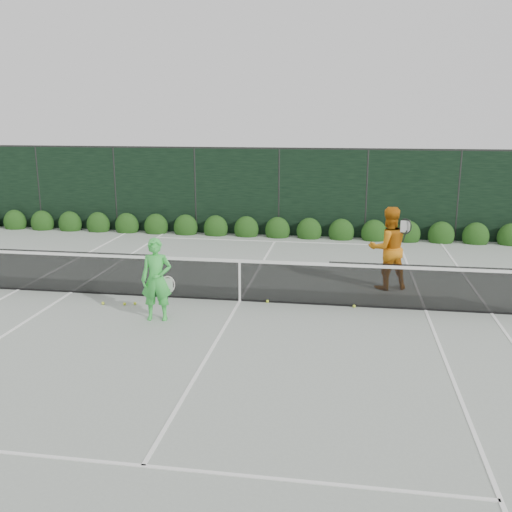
# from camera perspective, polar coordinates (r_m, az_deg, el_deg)

# --- Properties ---
(ground) EXTENTS (80.00, 80.00, 0.00)m
(ground) POSITION_cam_1_polar(r_m,az_deg,el_deg) (13.07, -1.62, -4.52)
(ground) COLOR gray
(ground) RESTS_ON ground
(tennis_net) EXTENTS (12.90, 0.10, 1.07)m
(tennis_net) POSITION_cam_1_polar(r_m,az_deg,el_deg) (12.92, -1.74, -2.28)
(tennis_net) COLOR black
(tennis_net) RESTS_ON ground
(player_woman) EXTENTS (0.69, 0.49, 1.72)m
(player_woman) POSITION_cam_1_polar(r_m,az_deg,el_deg) (11.85, -9.92, -2.34)
(player_woman) COLOR green
(player_woman) RESTS_ON ground
(player_man) EXTENTS (1.17, 1.03, 2.02)m
(player_man) POSITION_cam_1_polar(r_m,az_deg,el_deg) (14.14, 13.07, 0.78)
(player_man) COLOR orange
(player_man) RESTS_ON ground
(court_lines) EXTENTS (11.03, 23.83, 0.01)m
(court_lines) POSITION_cam_1_polar(r_m,az_deg,el_deg) (13.07, -1.62, -4.49)
(court_lines) COLOR white
(court_lines) RESTS_ON ground
(windscreen_fence) EXTENTS (32.00, 21.07, 3.06)m
(windscreen_fence) POSITION_cam_1_polar(r_m,az_deg,el_deg) (10.10, -4.50, -1.15)
(windscreen_fence) COLOR black
(windscreen_fence) RESTS_ON ground
(hedge_row) EXTENTS (31.66, 0.65, 0.94)m
(hedge_row) POSITION_cam_1_polar(r_m,az_deg,el_deg) (19.86, 2.16, 2.58)
(hedge_row) COLOR #133C10
(hedge_row) RESTS_ON ground
(tennis_balls) EXTENTS (5.63, 0.78, 0.07)m
(tennis_balls) POSITION_cam_1_polar(r_m,az_deg,el_deg) (12.86, -5.97, -4.75)
(tennis_balls) COLOR #C4D830
(tennis_balls) RESTS_ON ground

